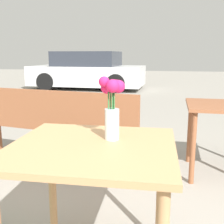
{
  "coord_description": "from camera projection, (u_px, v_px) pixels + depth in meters",
  "views": [
    {
      "loc": [
        0.37,
        -1.29,
        1.2
      ],
      "look_at": [
        0.08,
        0.11,
        0.91
      ],
      "focal_mm": 45.0,
      "sensor_mm": 36.0,
      "label": 1
    }
  ],
  "objects": [
    {
      "name": "table_front",
      "position": [
        92.0,
        167.0,
        1.43
      ],
      "size": [
        0.85,
        0.8,
        0.76
      ],
      "color": "tan",
      "rests_on": "ground_plane"
    },
    {
      "name": "flower_vase",
      "position": [
        112.0,
        107.0,
        1.46
      ],
      "size": [
        0.13,
        0.13,
        0.33
      ],
      "color": "silver",
      "rests_on": "table_front"
    },
    {
      "name": "bench_near",
      "position": [
        51.0,
        124.0,
        2.97
      ],
      "size": [
        2.0,
        0.66,
        0.85
      ],
      "color": "brown",
      "rests_on": "ground_plane"
    },
    {
      "name": "parked_car",
      "position": [
        88.0,
        71.0,
        9.93
      ],
      "size": [
        3.96,
        1.98,
        1.31
      ],
      "color": "silver",
      "rests_on": "ground_plane"
    }
  ]
}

